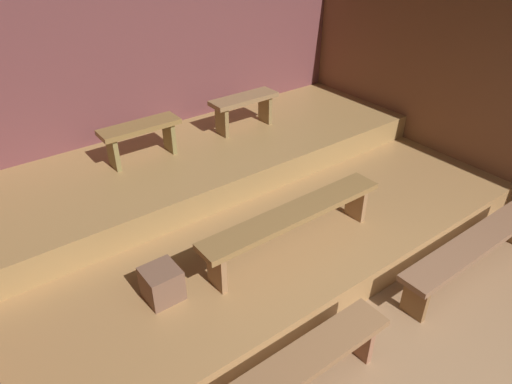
# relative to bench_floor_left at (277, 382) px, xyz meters

# --- Properties ---
(ground) EXTENTS (5.86, 5.55, 0.08)m
(ground) POSITION_rel_bench_floor_left_xyz_m (1.13, 1.11, -0.37)
(ground) COLOR #997451
(wall_back) EXTENTS (5.86, 0.06, 2.26)m
(wall_back) POSITION_rel_bench_floor_left_xyz_m (1.13, 3.52, 0.80)
(wall_back) COLOR brown
(wall_back) RESTS_ON ground
(wall_right) EXTENTS (0.06, 5.55, 2.26)m
(wall_right) POSITION_rel_bench_floor_left_xyz_m (3.69, 1.11, 0.80)
(wall_right) COLOR brown
(wall_right) RESTS_ON ground
(platform_lower) EXTENTS (5.06, 3.16, 0.29)m
(platform_lower) POSITION_rel_bench_floor_left_xyz_m (1.13, 1.91, -0.18)
(platform_lower) COLOR #A37747
(platform_lower) RESTS_ON ground
(platform_middle) EXTENTS (5.06, 1.63, 0.29)m
(platform_middle) POSITION_rel_bench_floor_left_xyz_m (1.13, 2.67, 0.10)
(platform_middle) COLOR #A07A46
(platform_middle) RESTS_ON platform_lower
(bench_floor_left) EXTENTS (1.84, 0.27, 0.40)m
(bench_floor_left) POSITION_rel_bench_floor_left_xyz_m (0.00, 0.00, 0.00)
(bench_floor_left) COLOR olive
(bench_floor_left) RESTS_ON ground
(bench_floor_right) EXTENTS (1.84, 0.27, 0.40)m
(bench_floor_right) POSITION_rel_bench_floor_left_xyz_m (2.25, 0.00, 0.00)
(bench_floor_right) COLOR #865E43
(bench_floor_right) RESTS_ON ground
(bench_lower_center) EXTENTS (1.83, 0.27, 0.40)m
(bench_lower_center) POSITION_rel_bench_floor_left_xyz_m (0.99, 0.99, 0.29)
(bench_lower_center) COLOR olive
(bench_lower_center) RESTS_ON platform_lower
(bench_middle_left) EXTENTS (0.84, 0.27, 0.40)m
(bench_middle_left) POSITION_rel_bench_floor_left_xyz_m (0.47, 2.82, 0.54)
(bench_middle_left) COLOR olive
(bench_middle_left) RESTS_ON platform_middle
(bench_middle_right) EXTENTS (0.84, 0.27, 0.40)m
(bench_middle_right) POSITION_rel_bench_floor_left_xyz_m (1.79, 2.82, 0.54)
(bench_middle_right) COLOR olive
(bench_middle_right) RESTS_ON platform_middle
(wooden_crate_lower) EXTENTS (0.27, 0.27, 0.27)m
(wooden_crate_lower) POSITION_rel_bench_floor_left_xyz_m (-0.21, 1.15, 0.09)
(wooden_crate_lower) COLOR brown
(wooden_crate_lower) RESTS_ON platform_lower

